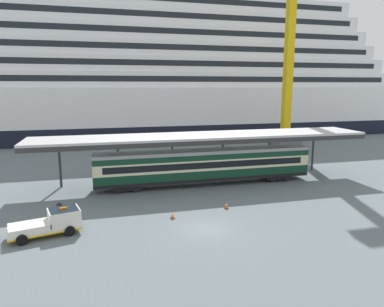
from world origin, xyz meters
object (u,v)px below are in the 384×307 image
(train_carriage, at_px, (205,165))
(service_truck, at_px, (52,222))
(dockside_crane, at_px, (291,50))
(quay_bollard, at_px, (59,208))
(traffic_cone_mid, at_px, (226,205))
(cruise_ship, at_px, (150,77))
(traffic_cone_near, at_px, (173,215))

(train_carriage, distance_m, service_truck, 18.66)
(dockside_crane, relative_size, quay_bollard, 56.77)
(traffic_cone_mid, bearing_deg, dockside_crane, 51.49)
(traffic_cone_mid, distance_m, quay_bollard, 15.25)
(service_truck, xyz_separation_m, quay_bollard, (0.03, 4.73, -0.47))
(traffic_cone_mid, bearing_deg, cruise_ship, 89.86)
(cruise_ship, distance_m, train_carriage, 45.01)
(traffic_cone_near, bearing_deg, cruise_ship, 84.09)
(quay_bollard, bearing_deg, train_carriage, 20.26)
(service_truck, height_order, traffic_cone_near, service_truck)
(traffic_cone_near, xyz_separation_m, quay_bollard, (-9.64, 3.84, 0.21))
(quay_bollard, bearing_deg, dockside_crane, 33.33)
(cruise_ship, bearing_deg, quay_bollard, -107.07)
(dockside_crane, bearing_deg, service_truck, -141.73)
(traffic_cone_near, height_order, traffic_cone_mid, traffic_cone_mid)
(dockside_crane, bearing_deg, quay_bollard, -146.67)
(train_carriage, bearing_deg, cruise_ship, 90.34)
(service_truck, distance_m, dockside_crane, 48.59)
(service_truck, height_order, quay_bollard, service_truck)
(train_carriage, distance_m, quay_bollard, 16.51)
(traffic_cone_near, relative_size, dockside_crane, 0.01)
(service_truck, bearing_deg, cruise_ship, 74.33)
(service_truck, distance_m, traffic_cone_near, 9.73)
(quay_bollard, bearing_deg, service_truck, -90.32)
(traffic_cone_near, distance_m, quay_bollard, 10.38)
(dockside_crane, xyz_separation_m, quay_bollard, (-35.90, -23.61, -16.82))
(cruise_ship, bearing_deg, traffic_cone_near, -95.91)
(train_carriage, xyz_separation_m, traffic_cone_mid, (-0.38, -8.32, -1.98))
(service_truck, xyz_separation_m, dockside_crane, (35.93, 28.34, 16.34))
(cruise_ship, xyz_separation_m, service_truck, (-15.16, -54.04, -12.40))
(cruise_ship, distance_m, dockside_crane, 33.27)
(train_carriage, bearing_deg, quay_bollard, -159.74)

